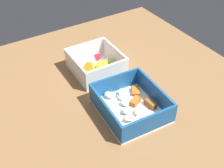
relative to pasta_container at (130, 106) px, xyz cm
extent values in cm
cube|color=brown|center=(-8.87, -0.47, -2.81)|extent=(80.00, 80.00, 2.00)
cube|color=white|center=(0.01, 0.04, -1.51)|extent=(18.03, 16.07, 0.60)
cube|color=#19518C|center=(-8.26, 0.54, 1.38)|extent=(1.50, 15.08, 5.17)
cube|color=#19518C|center=(8.27, -0.45, 1.38)|extent=(1.50, 15.08, 5.17)
cube|color=#19518C|center=(0.44, 7.26, 1.38)|extent=(15.97, 1.55, 5.17)
cube|color=#19518C|center=(-0.42, -7.18, 1.38)|extent=(15.97, 1.55, 5.17)
ellipsoid|color=beige|center=(2.30, 0.42, -0.42)|extent=(2.75, 2.56, 1.13)
ellipsoid|color=beige|center=(-1.91, -0.84, -0.36)|extent=(2.93, 2.61, 1.21)
ellipsoid|color=beige|center=(-2.43, -4.40, -0.50)|extent=(2.40, 2.45, 1.01)
ellipsoid|color=beige|center=(5.23, 0.52, -0.38)|extent=(2.66, 2.86, 1.17)
ellipsoid|color=beige|center=(2.05, -4.65, -0.47)|extent=(1.47, 2.10, 1.05)
ellipsoid|color=beige|center=(-4.45, 0.03, -0.46)|extent=(2.45, 1.99, 1.07)
ellipsoid|color=beige|center=(0.61, -1.55, -0.25)|extent=(2.72, 3.22, 1.37)
ellipsoid|color=beige|center=(4.60, -4.86, -0.43)|extent=(1.64, 2.28, 1.11)
ellipsoid|color=beige|center=(5.78, -2.31, -0.18)|extent=(3.54, 3.52, 1.47)
ellipsoid|color=beige|center=(3.12, -2.58, -0.22)|extent=(3.01, 3.39, 1.40)
ellipsoid|color=beige|center=(-6.30, 1.27, -0.41)|extent=(2.37, 2.72, 1.14)
ellipsoid|color=beige|center=(-6.57, -2.28, -0.21)|extent=(3.44, 3.06, 1.42)
cube|color=brown|center=(1.71, 5.10, -0.43)|extent=(3.36, 1.83, 1.55)
cube|color=#AD5B1E|center=(-4.55, 4.87, -0.65)|extent=(3.89, 3.47, 1.10)
cube|color=#AD5B1E|center=(-1.10, 2.28, -0.51)|extent=(2.87, 3.62, 1.40)
cube|color=#387A33|center=(-1.08, -4.87, -1.11)|extent=(0.60, 0.40, 0.20)
cube|color=#387A33|center=(-6.12, -0.71, -1.11)|extent=(0.60, 0.40, 0.20)
cube|color=#387A33|center=(3.21, -1.00, -1.11)|extent=(0.60, 0.40, 0.20)
cube|color=white|center=(-19.25, 0.88, -1.51)|extent=(14.32, 13.79, 0.60)
cube|color=white|center=(-26.02, 0.97, 1.67)|extent=(0.79, 13.60, 5.76)
cube|color=white|center=(-12.49, 0.78, 1.67)|extent=(0.79, 13.60, 5.76)
cube|color=white|center=(-19.16, 7.37, 1.67)|extent=(12.94, 0.78, 5.76)
cube|color=white|center=(-19.34, -5.62, 1.67)|extent=(12.94, 0.78, 5.76)
ellipsoid|color=orange|center=(-17.09, -2.89, 1.37)|extent=(5.52, 4.69, 4.95)
ellipsoid|color=orange|center=(-16.20, 1.21, 1.23)|extent=(4.11, 5.00, 4.67)
cube|color=#F4EACC|center=(-20.48, 0.35, -0.20)|extent=(4.20, 3.94, 2.02)
cube|color=#F4EACC|center=(-23.28, -0.13, -0.34)|extent=(2.81, 3.32, 1.72)
cube|color=#F4EACC|center=(-21.27, -2.65, -0.33)|extent=(3.24, 2.63, 1.76)
sphere|color=#9ECC60|center=(-18.79, 2.28, -0.27)|extent=(1.86, 1.86, 1.86)
sphere|color=#9ECC60|center=(-20.03, 5.72, -0.33)|extent=(1.76, 1.76, 1.76)
sphere|color=#9ECC60|center=(-17.86, 6.04, -0.26)|extent=(1.88, 1.88, 1.88)
sphere|color=#9ECC60|center=(-20.26, 4.12, -0.32)|extent=(1.77, 1.77, 1.77)
cone|color=red|center=(-22.71, 3.43, -0.16)|extent=(2.62, 2.62, 2.09)
sphere|color=navy|center=(-14.66, 3.68, -0.75)|extent=(0.91, 0.91, 0.91)
sphere|color=navy|center=(-14.73, 6.02, -0.72)|extent=(0.96, 0.96, 0.96)
sphere|color=navy|center=(-14.17, 4.76, -0.65)|extent=(1.11, 1.11, 1.11)
sphere|color=navy|center=(-16.84, 4.38, -0.73)|extent=(0.95, 0.95, 0.95)
cylinder|color=white|center=(-29.35, 1.39, -1.04)|extent=(3.95, 3.95, 1.52)
camera|label=1|loc=(41.93, -31.36, 50.14)|focal=45.95mm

